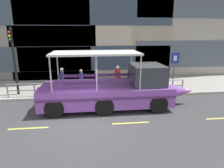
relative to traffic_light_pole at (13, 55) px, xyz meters
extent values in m
plane|color=#3D3D3F|center=(4.38, -3.99, -2.84)|extent=(120.00, 120.00, 0.00)
cube|color=#99968E|center=(4.38, 1.61, -2.75)|extent=(32.00, 4.80, 0.18)
cube|color=#B2ADA3|center=(4.38, -0.88, -2.75)|extent=(32.00, 0.18, 0.18)
cube|color=#DBD64C|center=(1.98, -4.76, -2.84)|extent=(1.80, 0.12, 0.01)
cube|color=#DBD64C|center=(6.78, -4.76, -2.84)|extent=(1.80, 0.12, 0.01)
cube|color=#DBD64C|center=(11.58, -4.76, -2.84)|extent=(1.80, 0.12, 0.01)
cube|color=#3D4C5B|center=(-0.32, 4.38, -0.88)|extent=(10.63, 0.06, 2.15)
cube|color=#3D4C5B|center=(-0.32, 4.38, 3.04)|extent=(10.63, 0.06, 2.15)
cube|color=#2D3D4C|center=(5.53, 4.38, -0.86)|extent=(13.64, 0.06, 2.17)
cube|color=#2D3D4C|center=(5.53, 4.38, 3.09)|extent=(13.64, 0.06, 2.17)
cube|color=#4C5660|center=(13.81, 4.38, -0.60)|extent=(9.47, 0.06, 2.47)
cube|color=#4C5660|center=(13.81, 4.38, 3.89)|extent=(9.47, 0.06, 2.47)
cylinder|color=gray|center=(5.46, -0.54, -1.82)|extent=(11.83, 0.07, 0.07)
cylinder|color=gray|center=(5.46, -0.54, -2.24)|extent=(11.83, 0.06, 0.06)
cylinder|color=gray|center=(-0.46, -0.54, -2.24)|extent=(0.09, 0.09, 0.84)
cylinder|color=gray|center=(1.24, -0.54, -2.24)|extent=(0.09, 0.09, 0.84)
cylinder|color=gray|center=(2.93, -0.54, -2.24)|extent=(0.09, 0.09, 0.84)
cylinder|color=gray|center=(4.62, -0.54, -2.24)|extent=(0.09, 0.09, 0.84)
cylinder|color=gray|center=(6.31, -0.54, -2.24)|extent=(0.09, 0.09, 0.84)
cylinder|color=gray|center=(8.00, -0.54, -2.24)|extent=(0.09, 0.09, 0.84)
cylinder|color=gray|center=(9.69, -0.54, -2.24)|extent=(0.09, 0.09, 0.84)
cylinder|color=gray|center=(11.38, -0.54, -2.24)|extent=(0.09, 0.09, 0.84)
cylinder|color=black|center=(0.00, 0.06, -0.46)|extent=(0.16, 0.16, 4.41)
cube|color=black|center=(0.00, -0.14, 1.20)|extent=(0.24, 0.20, 0.72)
sphere|color=red|center=(0.00, -0.25, 1.42)|extent=(0.14, 0.14, 0.14)
sphere|color=gold|center=(0.00, -0.25, 1.20)|extent=(0.14, 0.14, 0.14)
sphere|color=green|center=(0.00, -0.25, 0.98)|extent=(0.14, 0.14, 0.14)
cylinder|color=#4C4F54|center=(11.00, 0.23, -1.35)|extent=(0.08, 0.08, 2.63)
cube|color=navy|center=(11.00, 0.18, -0.38)|extent=(0.60, 0.04, 0.76)
cube|color=white|center=(11.00, 0.16, -0.38)|extent=(0.24, 0.01, 0.36)
cube|color=purple|center=(5.76, -2.50, -2.03)|extent=(7.31, 2.59, 1.07)
cone|color=purple|center=(10.24, -2.50, -2.03)|extent=(1.65, 1.01, 1.01)
cylinder|color=purple|center=(2.10, -2.50, -2.03)|extent=(0.37, 1.01, 1.01)
cube|color=#4D2A62|center=(5.76, -3.82, -1.90)|extent=(7.31, 0.04, 0.12)
sphere|color=white|center=(10.65, -2.50, -1.98)|extent=(0.22, 0.22, 0.22)
cube|color=#33383D|center=(8.14, -2.50, -0.94)|extent=(1.83, 2.17, 1.13)
cube|color=silver|center=(5.21, -2.50, 0.33)|extent=(4.75, 2.38, 0.10)
cylinder|color=#B2B2B7|center=(7.47, -1.37, -0.61)|extent=(0.07, 0.07, 1.78)
cylinder|color=#B2B2B7|center=(7.47, -3.64, -0.61)|extent=(0.07, 0.07, 1.78)
cylinder|color=#B2B2B7|center=(5.21, -1.37, -0.61)|extent=(0.07, 0.07, 1.78)
cylinder|color=#B2B2B7|center=(5.21, -3.64, -0.61)|extent=(0.07, 0.07, 1.78)
cylinder|color=#B2B2B7|center=(2.95, -1.37, -0.61)|extent=(0.07, 0.07, 1.78)
cylinder|color=#B2B2B7|center=(2.95, -3.64, -0.61)|extent=(0.07, 0.07, 1.78)
cube|color=#4D2A62|center=(5.21, -1.88, -1.05)|extent=(4.37, 0.28, 0.12)
cube|color=#4D2A62|center=(5.21, -3.12, -1.05)|extent=(4.37, 0.28, 0.12)
cylinder|color=black|center=(8.50, -1.31, -2.34)|extent=(1.00, 0.28, 1.00)
cylinder|color=black|center=(8.50, -3.69, -2.34)|extent=(1.00, 0.28, 1.00)
cylinder|color=black|center=(5.58, -1.31, -2.34)|extent=(1.00, 0.28, 1.00)
cylinder|color=black|center=(5.58, -3.69, -2.34)|extent=(1.00, 0.28, 1.00)
cylinder|color=black|center=(3.02, -1.31, -2.34)|extent=(1.00, 0.28, 1.00)
cylinder|color=black|center=(3.02, -3.69, -2.34)|extent=(1.00, 0.28, 1.00)
cylinder|color=#1E2338|center=(8.98, 0.15, -2.23)|extent=(0.11, 0.11, 0.87)
cylinder|color=#1E2338|center=(9.15, 0.20, -2.23)|extent=(0.11, 0.11, 0.87)
cube|color=#38383D|center=(9.07, 0.17, -1.48)|extent=(0.37, 0.28, 0.62)
cylinder|color=#38383D|center=(8.86, 0.11, -1.51)|extent=(0.08, 0.08, 0.56)
cylinder|color=#38383D|center=(9.27, 0.24, -1.51)|extent=(0.08, 0.08, 0.56)
sphere|color=tan|center=(9.07, 0.17, -1.03)|extent=(0.24, 0.24, 0.24)
cylinder|color=black|center=(6.94, 0.52, -2.23)|extent=(0.11, 0.11, 0.86)
cylinder|color=black|center=(6.81, 0.64, -2.23)|extent=(0.11, 0.11, 0.86)
cube|color=maroon|center=(6.87, 0.58, -1.49)|extent=(0.36, 0.36, 0.61)
cylinder|color=maroon|center=(7.03, 0.44, -1.52)|extent=(0.08, 0.08, 0.55)
cylinder|color=maroon|center=(6.72, 0.73, -1.52)|extent=(0.08, 0.08, 0.55)
sphere|color=tan|center=(6.87, 0.58, -1.05)|extent=(0.24, 0.24, 0.24)
cylinder|color=#1E2338|center=(4.21, 0.60, -2.29)|extent=(0.09, 0.09, 0.74)
cylinder|color=#1E2338|center=(4.26, 0.73, -2.29)|extent=(0.09, 0.09, 0.74)
cube|color=navy|center=(4.23, 0.66, -1.65)|extent=(0.26, 0.32, 0.53)
cylinder|color=navy|center=(4.16, 0.49, -1.68)|extent=(0.06, 0.06, 0.47)
cylinder|color=navy|center=(4.31, 0.83, -1.68)|extent=(0.06, 0.06, 0.47)
sphere|color=tan|center=(4.23, 0.66, -1.27)|extent=(0.20, 0.20, 0.20)
cylinder|color=black|center=(2.95, 0.32, -2.23)|extent=(0.11, 0.11, 0.86)
cylinder|color=black|center=(2.95, 0.15, -2.23)|extent=(0.11, 0.11, 0.86)
cube|color=navy|center=(2.95, 0.24, -1.50)|extent=(0.19, 0.32, 0.61)
cylinder|color=navy|center=(2.95, 0.45, -1.53)|extent=(0.07, 0.07, 0.55)
cylinder|color=navy|center=(2.95, 0.02, -1.53)|extent=(0.07, 0.07, 0.55)
sphere|color=tan|center=(2.95, 0.24, -1.06)|extent=(0.24, 0.24, 0.24)
camera|label=1|loc=(4.89, -13.33, 1.46)|focal=31.51mm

